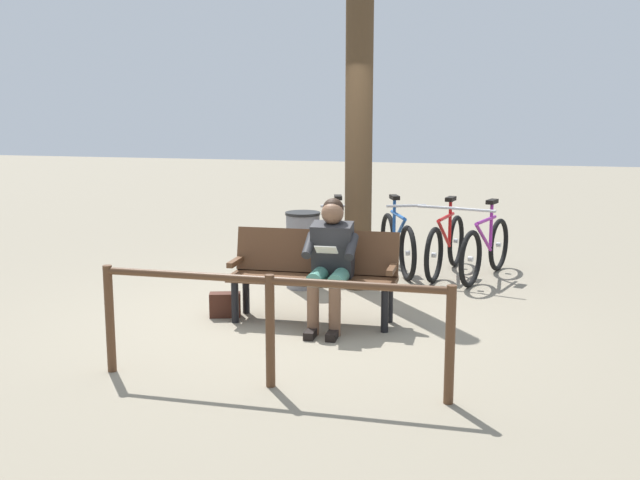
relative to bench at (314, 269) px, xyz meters
name	(u,v)px	position (x,y,z in m)	size (l,w,h in m)	color
ground_plane	(290,319)	(0.23, 0.04, -0.51)	(40.00, 40.00, 0.00)	gray
bench	(314,269)	(0.00, 0.00, 0.00)	(1.61, 0.53, 0.87)	#51331E
person_reading	(331,257)	(-0.20, 0.16, 0.16)	(0.50, 0.77, 1.20)	#262628
handbag	(225,305)	(0.88, 0.11, -0.39)	(0.30, 0.14, 0.24)	#3F1E14
tree_trunk	(359,145)	(-0.15, -1.39, 1.11)	(0.30, 0.30, 3.23)	#4C3823
litter_bin	(303,250)	(0.46, -1.25, -0.07)	(0.40, 0.40, 0.87)	slate
bicycle_purple	(485,249)	(-1.54, -2.21, -0.15)	(0.62, 1.63, 0.94)	black
bicycle_blue	(445,245)	(-1.05, -2.34, -0.15)	(0.49, 1.66, 0.94)	black
bicycle_silver	(397,243)	(-0.46, -2.36, -0.15)	(0.73, 1.58, 0.94)	black
bicycle_black	(339,243)	(0.25, -2.16, -0.15)	(0.61, 1.63, 0.94)	black
railing_fence	(270,311)	(-0.13, 1.78, 0.07)	(2.68, 0.08, 0.85)	#51331E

